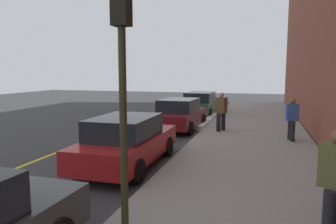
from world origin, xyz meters
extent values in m
plane|color=#333335|center=(0.00, 0.00, 0.00)|extent=(56.00, 56.00, 0.00)
cube|color=gray|center=(0.00, -3.30, 0.07)|extent=(28.00, 4.60, 0.15)
cube|color=gold|center=(0.00, 3.20, 0.00)|extent=(28.00, 0.14, 0.01)
cube|color=white|center=(3.14, -0.70, 0.11)|extent=(6.16, 0.56, 0.22)
cylinder|color=black|center=(-4.78, 1.04, 0.32)|extent=(0.64, 0.22, 0.64)
cylinder|color=black|center=(-4.76, -0.64, 0.32)|extent=(0.64, 0.22, 0.64)
cylinder|color=black|center=(-7.54, 1.02, 0.32)|extent=(0.64, 0.22, 0.64)
cylinder|color=black|center=(-7.52, -0.66, 0.32)|extent=(0.64, 0.22, 0.64)
cube|color=maroon|center=(-6.15, 0.19, 0.59)|extent=(4.46, 1.83, 0.64)
cube|color=black|center=(-6.37, 0.19, 1.21)|extent=(2.33, 1.62, 0.60)
cylinder|color=black|center=(1.49, 0.99, 0.32)|extent=(0.65, 0.24, 0.64)
cylinder|color=black|center=(1.43, -0.69, 0.32)|extent=(0.65, 0.24, 0.64)
cylinder|color=black|center=(-1.10, 1.08, 0.32)|extent=(0.65, 0.24, 0.64)
cylinder|color=black|center=(-1.17, -0.60, 0.32)|extent=(0.65, 0.24, 0.64)
cube|color=maroon|center=(0.16, 0.19, 0.59)|extent=(4.25, 1.95, 0.64)
cube|color=black|center=(-0.05, 0.20, 1.21)|extent=(2.23, 1.68, 0.60)
cylinder|color=black|center=(7.15, 1.01, 0.32)|extent=(0.64, 0.23, 0.64)
cylinder|color=black|center=(7.12, -0.67, 0.32)|extent=(0.64, 0.23, 0.64)
cylinder|color=black|center=(4.19, 1.06, 0.32)|extent=(0.64, 0.23, 0.64)
cylinder|color=black|center=(4.16, -0.62, 0.32)|extent=(0.64, 0.23, 0.64)
cube|color=#1E512D|center=(5.65, 0.19, 0.59)|extent=(4.81, 1.88, 0.64)
cube|color=black|center=(5.42, 0.20, 1.21)|extent=(2.51, 1.64, 0.60)
cylinder|color=black|center=(-0.65, -1.80, 0.56)|extent=(0.19, 0.19, 0.82)
cylinder|color=black|center=(-0.31, -1.97, 0.56)|extent=(0.19, 0.19, 0.82)
cube|color=brown|center=(-0.48, -1.88, 1.32)|extent=(0.48, 0.55, 0.70)
sphere|color=tan|center=(-0.48, -1.88, 1.78)|extent=(0.23, 0.23, 0.23)
cylinder|color=black|center=(-1.56, -4.73, 0.54)|extent=(0.18, 0.18, 0.77)
cylinder|color=black|center=(-1.92, -4.79, 0.54)|extent=(0.18, 0.18, 0.77)
cube|color=#335193|center=(-1.74, -4.76, 1.25)|extent=(0.35, 0.48, 0.66)
sphere|color=brown|center=(-1.74, -4.76, 1.69)|extent=(0.21, 0.21, 0.21)
cylinder|color=black|center=(-9.49, -4.67, 0.56)|extent=(0.19, 0.19, 0.83)
cylinder|color=#2D2D19|center=(-10.17, -1.52, 1.82)|extent=(0.12, 0.12, 3.34)
cube|color=black|center=(-10.17, -1.52, 3.84)|extent=(0.26, 0.26, 0.70)
sphere|color=orange|center=(-10.02, -1.52, 3.83)|extent=(0.14, 0.14, 0.14)
sphere|color=green|center=(-10.02, -1.52, 3.61)|extent=(0.14, 0.14, 0.14)
camera|label=1|loc=(-14.68, -3.59, 2.80)|focal=33.75mm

